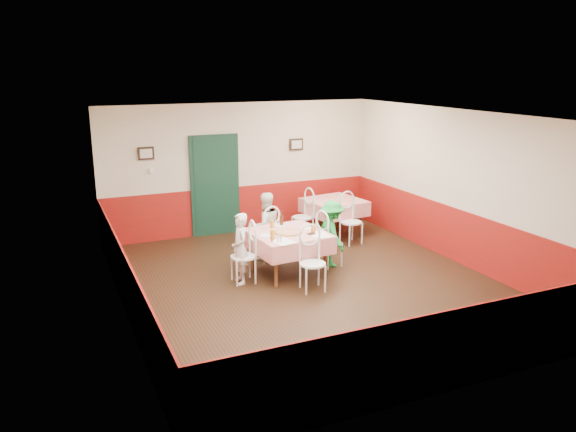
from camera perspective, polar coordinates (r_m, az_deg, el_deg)
name	(u,v)px	position (r m, az deg, el deg)	size (l,w,h in m)	color
floor	(311,284)	(9.47, 2.34, -6.95)	(7.00, 7.00, 0.00)	black
ceiling	(313,115)	(8.81, 2.54, 10.19)	(7.00, 7.00, 0.00)	white
back_wall	(241,168)	(12.21, -4.84, 4.87)	(6.00, 0.10, 2.80)	beige
front_wall	(457,275)	(6.23, 16.83, -5.74)	(6.00, 0.10, 2.80)	beige
left_wall	(120,224)	(8.21, -16.72, -0.74)	(0.10, 7.00, 2.80)	beige
right_wall	(460,187)	(10.68, 17.07, 2.79)	(0.10, 7.00, 2.80)	beige
wainscot_back	(242,209)	(12.38, -4.72, 0.75)	(6.00, 0.03, 1.00)	maroon
wainscot_front	(450,351)	(6.60, 16.14, -13.03)	(6.00, 0.03, 1.00)	maroon
wainscot_left	(126,283)	(8.49, -16.17, -6.59)	(0.03, 7.00, 1.00)	maroon
wainscot_right	(455,235)	(10.88, 16.65, -1.85)	(0.03, 7.00, 1.00)	maroon
door	(215,187)	(12.05, -7.42, 2.96)	(0.96, 0.06, 2.10)	black
picture_left	(146,153)	(11.60, -14.23, 6.18)	(0.32, 0.03, 0.26)	black
picture_right	(296,144)	(12.57, 0.85, 7.29)	(0.32, 0.03, 0.26)	black
thermostat	(152,170)	(11.68, -13.64, 4.53)	(0.10, 0.03, 0.10)	white
main_table	(288,253)	(9.80, 0.00, -3.81)	(1.22, 1.22, 0.77)	red
second_table	(334,217)	(12.17, 4.67, -0.11)	(1.12, 1.12, 0.77)	red
chair_left	(243,257)	(9.43, -4.58, -4.15)	(0.42, 0.42, 0.90)	white
chair_right	(329,242)	(10.19, 4.23, -2.68)	(0.42, 0.42, 0.90)	white
chair_far	(267,237)	(10.50, -2.18, -2.10)	(0.42, 0.42, 0.90)	white
chair_near	(313,264)	(9.08, 2.53, -4.89)	(0.42, 0.42, 0.90)	white
chair_second_a	(302,217)	(11.82, 1.48, -0.14)	(0.42, 0.42, 0.90)	white
chair_second_b	(351,222)	(11.52, 6.45, -0.64)	(0.42, 0.42, 0.90)	white
pizza	(288,232)	(9.64, 0.02, -1.64)	(0.46, 0.46, 0.03)	#B74723
plate_left	(267,236)	(9.48, -2.18, -2.00)	(0.25, 0.25, 0.01)	white
plate_right	(310,228)	(9.89, 2.20, -1.26)	(0.25, 0.25, 0.01)	white
plate_far	(278,225)	(10.08, -1.04, -0.95)	(0.25, 0.25, 0.01)	white
glass_a	(273,235)	(9.27, -1.57, -1.94)	(0.08, 0.08, 0.16)	#BF7219
glass_b	(313,228)	(9.66, 2.58, -1.26)	(0.08, 0.08, 0.15)	#BF7219
glass_c	(272,224)	(9.93, -1.64, -0.84)	(0.07, 0.07, 0.13)	#BF7219
beer_bottle	(281,219)	(10.05, -0.68, -0.33)	(0.07, 0.07, 0.24)	#381C0A
shaker_a	(278,240)	(9.12, -1.05, -2.44)	(0.04, 0.04, 0.09)	silver
shaker_b	(281,240)	(9.13, -0.74, -2.41)	(0.04, 0.04, 0.09)	silver
shaker_c	(272,239)	(9.17, -1.64, -2.34)	(0.04, 0.04, 0.09)	#B23319
menu_left	(283,241)	(9.19, -0.55, -2.59)	(0.30, 0.40, 0.00)	white
menu_right	(319,234)	(9.57, 3.20, -1.88)	(0.30, 0.40, 0.00)	white
wallet	(311,234)	(9.57, 2.38, -1.80)	(0.11, 0.09, 0.02)	black
diner_left	(240,249)	(9.37, -4.88, -3.32)	(0.44, 0.29, 1.20)	gray
diner_far	(265,226)	(10.49, -2.31, -1.03)	(0.62, 0.49, 1.28)	gray
diner_right	(332,234)	(10.17, 4.49, -1.80)	(0.78, 0.45, 1.21)	gray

